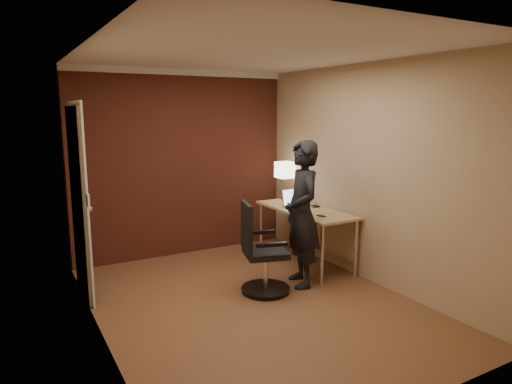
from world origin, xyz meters
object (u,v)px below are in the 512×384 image
at_px(laptop, 295,202).
at_px(mouse, 304,210).
at_px(desk_lamp, 285,170).
at_px(phone, 321,216).
at_px(desk, 310,218).
at_px(person, 302,214).
at_px(office_chair, 260,254).
at_px(wallet, 315,206).

bearing_deg(laptop, mouse, -104.18).
relative_size(desk_lamp, phone, 4.65).
relative_size(desk, desk_lamp, 2.80).
height_order(laptop, person, person).
distance_m(desk, office_chair, 1.20).
bearing_deg(wallet, desk, -163.42).
distance_m(mouse, person, 0.55).
bearing_deg(phone, wallet, 61.33).
height_order(desk, person, person).
distance_m(desk_lamp, wallet, 0.72).
bearing_deg(desk_lamp, laptop, -106.51).
height_order(mouse, phone, mouse).
bearing_deg(wallet, person, -136.48).
bearing_deg(person, laptop, 166.91).
bearing_deg(desk, office_chair, -152.48).
relative_size(phone, wallet, 1.05).
distance_m(laptop, office_chair, 1.23).
bearing_deg(laptop, person, -119.32).
xyz_separation_m(mouse, person, (-0.33, -0.43, 0.08)).
bearing_deg(office_chair, desk, 27.52).
bearing_deg(desk_lamp, phone, -99.24).
distance_m(desk_lamp, person, 1.35).
distance_m(mouse, office_chair, 1.01).
height_order(laptop, office_chair, office_chair).
distance_m(desk, desk_lamp, 0.83).
distance_m(laptop, mouse, 0.30).
xyz_separation_m(wallet, office_chair, (-1.16, -0.58, -0.31)).
xyz_separation_m(desk, office_chair, (-1.05, -0.55, -0.17)).
distance_m(wallet, office_chair, 1.33).
bearing_deg(desk_lamp, desk, -91.90).
height_order(desk, laptop, laptop).
height_order(desk_lamp, wallet, desk_lamp).
bearing_deg(office_chair, mouse, 25.78).
xyz_separation_m(desk, mouse, (-0.19, -0.13, 0.14)).
relative_size(desk_lamp, person, 0.32).
bearing_deg(laptop, desk, -52.97).
distance_m(mouse, phone, 0.31).
distance_m(office_chair, person, 0.66).
bearing_deg(desk, phone, -109.14).
relative_size(laptop, wallet, 3.20).
xyz_separation_m(mouse, wallet, (0.30, 0.16, -0.01)).
relative_size(desk_lamp, laptop, 1.52).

